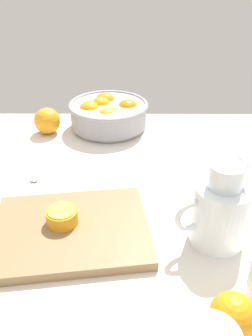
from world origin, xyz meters
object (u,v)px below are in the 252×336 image
at_px(fruit_bowl, 109,114).
at_px(orange_half_0, 63,216).
at_px(juice_pitcher, 220,214).
at_px(cutting_board, 72,230).
at_px(loose_orange_2, 48,121).
at_px(loose_orange_3, 234,315).
at_px(spoon, 32,186).

bearing_deg(fruit_bowl, orange_half_0, -98.10).
relative_size(juice_pitcher, cutting_board, 0.58).
relative_size(loose_orange_2, loose_orange_3, 1.15).
height_order(loose_orange_2, loose_orange_3, loose_orange_2).
bearing_deg(loose_orange_3, orange_half_0, 141.94).
bearing_deg(spoon, loose_orange_3, -44.44).
bearing_deg(fruit_bowl, juice_pitcher, -65.47).
xyz_separation_m(fruit_bowl, cutting_board, (-0.06, -0.55, -0.04)).
relative_size(cutting_board, spoon, 2.26).
distance_m(loose_orange_2, spoon, 0.33).
distance_m(fruit_bowl, cutting_board, 0.55).
bearing_deg(juice_pitcher, orange_half_0, 175.34).
bearing_deg(fruit_bowl, loose_orange_3, -73.17).
bearing_deg(loose_orange_3, loose_orange_2, 120.69).
bearing_deg(spoon, loose_orange_2, 93.03).
xyz_separation_m(orange_half_0, loose_orange_2, (-0.13, 0.49, 0.00)).
height_order(juice_pitcher, spoon, juice_pitcher).
distance_m(cutting_board, loose_orange_3, 0.37).
relative_size(loose_orange_3, spoon, 0.51).
bearing_deg(orange_half_0, loose_orange_2, 104.38).
height_order(fruit_bowl, spoon, fruit_bowl).
bearing_deg(fruit_bowl, spoon, -116.92).
bearing_deg(spoon, cutting_board, -54.43).
distance_m(juice_pitcher, spoon, 0.49).
distance_m(cutting_board, loose_orange_2, 0.53).
xyz_separation_m(cutting_board, loose_orange_3, (0.29, -0.23, 0.03)).
distance_m(fruit_bowl, juice_pitcher, 0.62).
bearing_deg(spoon, juice_pitcher, -23.93).
relative_size(loose_orange_2, spoon, 0.59).
xyz_separation_m(orange_half_0, loose_orange_3, (0.31, -0.24, -0.00)).
height_order(cutting_board, loose_orange_2, loose_orange_2).
bearing_deg(juice_pitcher, fruit_bowl, 114.53).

